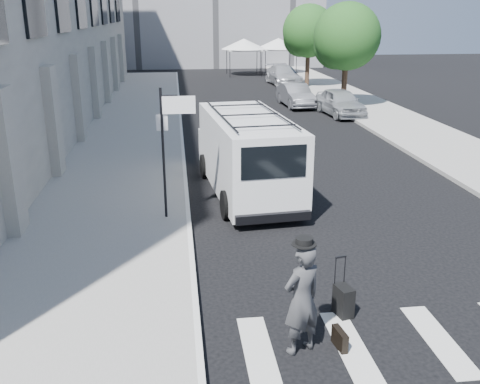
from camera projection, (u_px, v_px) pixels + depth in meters
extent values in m
plane|color=black|center=(282.00, 269.00, 11.95)|extent=(120.00, 120.00, 0.00)
cube|color=gray|center=(135.00, 126.00, 26.49)|extent=(4.50, 48.00, 0.15)
cube|color=gray|center=(366.00, 107.00, 31.76)|extent=(4.00, 56.00, 0.15)
cylinder|color=black|center=(163.00, 155.00, 14.05)|extent=(0.07, 0.07, 3.50)
cube|color=white|center=(162.00, 123.00, 13.80)|extent=(0.30, 0.03, 0.42)
cube|color=white|center=(179.00, 105.00, 13.69)|extent=(0.85, 0.06, 0.45)
cylinder|color=black|center=(344.00, 85.00, 31.17)|extent=(0.32, 0.32, 2.80)
sphere|color=#254A17|center=(347.00, 36.00, 30.30)|extent=(3.80, 3.80, 3.80)
sphere|color=#254A17|center=(337.00, 46.00, 31.00)|extent=(2.66, 2.66, 2.66)
cylinder|color=black|center=(307.00, 69.00, 39.63)|extent=(0.32, 0.32, 2.80)
sphere|color=#254A17|center=(309.00, 31.00, 38.76)|extent=(3.80, 3.80, 3.80)
sphere|color=#254A17|center=(301.00, 39.00, 39.46)|extent=(2.66, 2.66, 2.66)
cylinder|color=black|center=(230.00, 65.00, 46.31)|extent=(0.06, 0.06, 2.20)
cylinder|color=black|center=(262.00, 64.00, 46.63)|extent=(0.06, 0.06, 2.20)
cylinder|color=black|center=(227.00, 62.00, 48.94)|extent=(0.06, 0.06, 2.20)
cylinder|color=black|center=(257.00, 61.00, 49.26)|extent=(0.06, 0.06, 2.20)
cube|color=white|center=(244.00, 50.00, 47.41)|extent=(3.00, 3.00, 0.12)
cone|color=white|center=(244.00, 44.00, 47.25)|extent=(4.00, 4.00, 0.90)
cylinder|color=black|center=(265.00, 64.00, 47.14)|extent=(0.06, 0.06, 2.20)
cylinder|color=black|center=(296.00, 63.00, 47.46)|extent=(0.06, 0.06, 2.20)
cylinder|color=black|center=(260.00, 61.00, 49.77)|extent=(0.06, 0.06, 2.20)
cylinder|color=black|center=(290.00, 61.00, 50.09)|extent=(0.06, 0.06, 2.20)
cube|color=white|center=(278.00, 49.00, 48.25)|extent=(3.00, 3.00, 0.12)
cone|color=white|center=(278.00, 43.00, 48.09)|extent=(4.00, 4.00, 0.90)
imported|color=#393A3C|center=(302.00, 299.00, 8.78)|extent=(0.85, 0.74, 1.97)
cube|color=black|center=(340.00, 339.00, 9.12)|extent=(0.18, 0.45, 0.34)
cube|color=black|center=(343.00, 301.00, 10.06)|extent=(0.35, 0.46, 0.60)
cylinder|color=black|center=(335.00, 271.00, 10.01)|extent=(0.02, 0.02, 0.57)
cylinder|color=black|center=(345.00, 269.00, 10.08)|extent=(0.02, 0.02, 0.57)
cube|color=black|center=(341.00, 257.00, 9.96)|extent=(0.23, 0.08, 0.03)
cube|color=white|center=(248.00, 153.00, 16.45)|extent=(2.68, 5.99, 2.26)
cube|color=white|center=(228.00, 146.00, 19.56)|extent=(2.13, 1.16, 1.19)
cube|color=black|center=(274.00, 162.00, 13.62)|extent=(1.72, 0.25, 0.86)
cylinder|color=black|center=(206.00, 166.00, 18.44)|extent=(0.38, 0.84, 0.82)
cylinder|color=black|center=(263.00, 163.00, 18.85)|extent=(0.38, 0.84, 0.82)
cylinder|color=black|center=(228.00, 205.00, 14.75)|extent=(0.38, 0.84, 0.82)
cylinder|color=black|center=(298.00, 200.00, 15.16)|extent=(0.38, 0.84, 0.82)
imported|color=#9FA3A7|center=(340.00, 102.00, 29.42)|extent=(2.10, 4.44, 1.47)
imported|color=slate|center=(296.00, 95.00, 32.24)|extent=(1.68, 4.19, 1.35)
imported|color=#A7A9AF|center=(284.00, 75.00, 41.68)|extent=(2.40, 5.22, 1.48)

